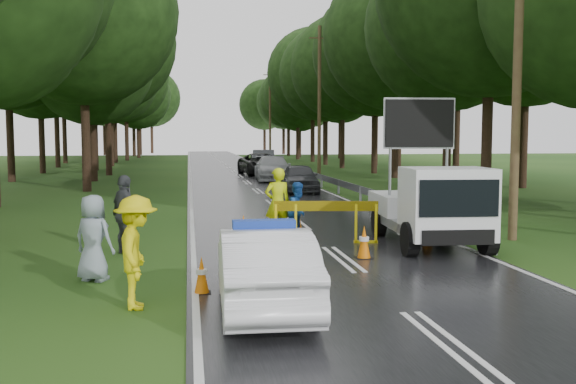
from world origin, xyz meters
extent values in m
plane|color=#1C4212|center=(0.00, 0.00, 0.00)|extent=(160.00, 160.00, 0.00)
cube|color=black|center=(0.00, 30.00, 0.01)|extent=(7.00, 140.00, 0.02)
cylinder|color=gray|center=(3.70, 0.00, 0.35)|extent=(0.12, 0.12, 0.70)
cube|color=gray|center=(3.70, 30.00, 0.55)|extent=(0.05, 60.00, 0.30)
cylinder|color=#4E3624|center=(5.20, 2.00, 5.00)|extent=(0.24, 0.24, 10.00)
cylinder|color=#4E3624|center=(5.20, 28.00, 5.00)|extent=(0.24, 0.24, 10.00)
cube|color=#4E3624|center=(5.20, 28.00, 9.20)|extent=(1.40, 0.08, 0.08)
cylinder|color=#4E3624|center=(5.20, 54.00, 5.00)|extent=(0.24, 0.24, 10.00)
cube|color=#4E3624|center=(5.20, 54.00, 9.20)|extent=(1.40, 0.08, 0.08)
imported|color=white|center=(-2.26, -3.95, 0.66)|extent=(1.50, 4.06, 1.33)
cube|color=#1938A5|center=(-2.26, -3.95, 1.39)|extent=(1.00, 0.30, 0.13)
cube|color=gray|center=(2.68, 1.97, 0.54)|extent=(2.23, 4.24, 0.25)
cube|color=white|center=(2.74, 2.95, 0.93)|extent=(2.21, 2.49, 0.54)
cube|color=white|center=(2.56, 0.21, 1.23)|extent=(2.06, 1.70, 1.67)
cube|color=black|center=(2.51, -0.59, 1.42)|extent=(1.81, 0.16, 0.83)
cube|color=black|center=(2.72, 2.56, 3.14)|extent=(1.87, 0.24, 1.28)
cylinder|color=black|center=(1.62, 0.08, 0.41)|extent=(0.33, 0.84, 0.82)
cylinder|color=black|center=(3.48, -0.05, 0.41)|extent=(0.33, 0.84, 0.82)
cylinder|color=black|center=(1.83, 3.21, 0.41)|extent=(0.33, 0.84, 0.82)
cylinder|color=black|center=(3.69, 3.09, 0.41)|extent=(0.33, 0.84, 0.82)
cube|color=yellow|center=(-1.21, 2.38, 0.52)|extent=(0.07, 0.07, 1.04)
cube|color=yellow|center=(-0.69, 2.29, 0.52)|extent=(0.07, 0.07, 1.04)
cube|color=yellow|center=(0.85, 2.04, 0.52)|extent=(0.07, 0.07, 1.04)
cube|color=yellow|center=(1.36, 1.96, 0.52)|extent=(0.07, 0.07, 1.04)
cube|color=#F2CC00|center=(0.08, 2.17, 0.99)|extent=(2.68, 0.49, 0.26)
imported|color=#DCF30D|center=(-1.05, 3.20, 0.97)|extent=(0.74, 0.52, 1.94)
imported|color=#194EA5|center=(-0.50, 3.00, 0.78)|extent=(0.96, 0.94, 1.56)
imported|color=yellow|center=(-4.29, -3.50, 0.93)|extent=(0.72, 1.22, 1.86)
imported|color=#3E4146|center=(-4.95, 1.50, 0.94)|extent=(0.97, 1.19, 1.89)
imported|color=#83939E|center=(-5.27, -1.34, 0.84)|extent=(0.98, 0.86, 1.68)
imported|color=#383A3F|center=(2.02, 17.35, 0.71)|extent=(1.91, 4.24, 1.41)
imported|color=#9FA1A7|center=(1.77, 25.58, 0.77)|extent=(2.39, 5.38, 1.54)
imported|color=black|center=(1.68, 31.58, 0.77)|extent=(3.13, 5.80, 1.55)
imported|color=#42464A|center=(2.60, 37.75, 0.82)|extent=(2.37, 5.16, 1.64)
cube|color=black|center=(-3.23, -2.70, 0.01)|extent=(0.32, 0.32, 0.03)
cone|color=orange|center=(-3.23, -2.70, 0.35)|extent=(0.26, 0.26, 0.66)
cube|color=black|center=(0.50, 0.00, 0.02)|extent=(0.37, 0.37, 0.03)
cone|color=orange|center=(0.50, 0.00, 0.40)|extent=(0.30, 0.30, 0.76)
cube|color=black|center=(-0.20, 5.00, 0.02)|extent=(0.34, 0.34, 0.03)
cone|color=orange|center=(-0.20, 5.00, 0.37)|extent=(0.28, 0.28, 0.71)
cube|color=black|center=(-2.00, 3.00, 0.01)|extent=(0.33, 0.33, 0.03)
cone|color=orange|center=(-2.00, 3.00, 0.36)|extent=(0.27, 0.27, 0.68)
cube|color=black|center=(2.61, 1.50, 0.02)|extent=(0.34, 0.34, 0.03)
cone|color=orange|center=(2.61, 1.50, 0.37)|extent=(0.28, 0.28, 0.70)
camera|label=1|loc=(-3.44, -14.02, 2.82)|focal=40.00mm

